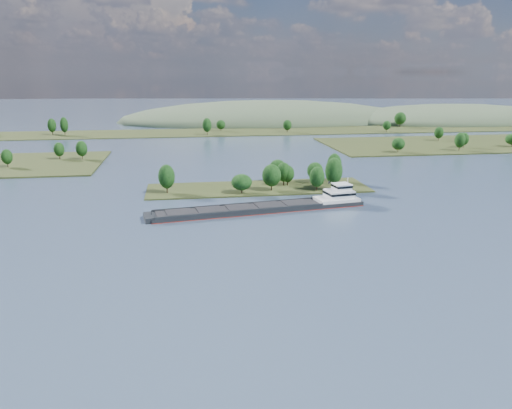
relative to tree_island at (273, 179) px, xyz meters
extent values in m
plane|color=#394A62|center=(-6.85, -59.13, -4.33)|extent=(1800.00, 1800.00, 0.00)
cube|color=#2A3316|center=(-6.85, 0.87, -4.33)|extent=(100.00, 30.00, 1.20)
cylinder|color=black|center=(17.66, -9.66, -1.95)|extent=(0.50, 0.50, 3.55)
ellipsoid|color=black|center=(17.66, -9.66, 2.56)|extent=(6.79, 6.79, 9.13)
cylinder|color=black|center=(4.49, 12.83, -2.01)|extent=(0.50, 0.50, 3.44)
ellipsoid|color=black|center=(4.49, 12.83, 2.37)|extent=(8.47, 8.47, 8.85)
cylinder|color=black|center=(-1.95, -5.94, -1.80)|extent=(0.50, 0.50, 3.85)
ellipsoid|color=black|center=(-1.95, -5.94, 3.09)|extent=(8.52, 8.52, 9.89)
cylinder|color=black|center=(5.43, 3.25, -1.97)|extent=(0.50, 0.50, 3.52)
ellipsoid|color=black|center=(5.43, 3.25, 2.52)|extent=(6.67, 6.67, 9.06)
cylinder|color=black|center=(-15.67, -9.12, -2.36)|extent=(0.50, 0.50, 2.73)
ellipsoid|color=black|center=(-15.67, -9.12, 1.11)|extent=(9.10, 9.10, 7.03)
cylinder|color=black|center=(-47.59, -3.90, -1.68)|extent=(0.50, 0.50, 4.10)
ellipsoid|color=black|center=(-47.59, -3.90, 3.53)|extent=(7.23, 7.23, 10.54)
cylinder|color=black|center=(7.22, 3.14, -2.19)|extent=(0.50, 0.50, 3.08)
ellipsoid|color=black|center=(7.22, 3.14, 1.73)|extent=(6.35, 6.35, 7.93)
cylinder|color=black|center=(30.97, 8.13, -1.51)|extent=(0.50, 0.50, 4.44)
ellipsoid|color=black|center=(30.97, 8.13, 4.14)|extent=(7.04, 7.04, 11.43)
cylinder|color=black|center=(25.76, -7.93, -1.38)|extent=(0.50, 0.50, 4.70)
ellipsoid|color=black|center=(25.76, -7.93, 4.60)|extent=(7.78, 7.78, 12.08)
cylinder|color=black|center=(21.31, 7.03, -2.13)|extent=(0.50, 0.50, 3.19)
ellipsoid|color=black|center=(21.31, 7.03, 1.93)|extent=(7.66, 7.66, 8.21)
cylinder|color=black|center=(-99.70, 90.38, -1.71)|extent=(0.50, 0.50, 3.64)
ellipsoid|color=black|center=(-99.70, 90.38, 2.92)|extent=(6.89, 6.89, 9.35)
cylinder|color=black|center=(-113.11, 92.78, -1.87)|extent=(0.50, 0.50, 3.32)
ellipsoid|color=black|center=(-113.11, 92.78, 2.36)|extent=(6.29, 6.29, 8.54)
cylinder|color=black|center=(-135.43, 69.74, -1.89)|extent=(0.50, 0.50, 3.28)
ellipsoid|color=black|center=(-135.43, 69.74, 2.28)|extent=(6.02, 6.02, 8.43)
cylinder|color=black|center=(98.92, 87.67, -1.97)|extent=(0.50, 0.50, 3.11)
ellipsoid|color=black|center=(98.92, 87.67, 1.98)|extent=(8.42, 8.42, 8.00)
cylinder|color=black|center=(188.14, 99.39, -2.02)|extent=(0.50, 0.50, 3.01)
ellipsoid|color=black|center=(188.14, 99.39, 1.81)|extent=(9.31, 9.31, 7.74)
cylinder|color=black|center=(142.36, 88.50, -1.57)|extent=(0.50, 0.50, 3.91)
ellipsoid|color=black|center=(142.36, 88.50, 3.41)|extent=(7.00, 7.00, 10.06)
cylinder|color=black|center=(152.21, 99.94, -1.82)|extent=(0.50, 0.50, 3.42)
ellipsoid|color=black|center=(152.21, 99.94, 2.52)|extent=(6.46, 6.46, 8.78)
cylinder|color=black|center=(153.50, 137.07, -1.82)|extent=(0.50, 0.50, 3.42)
ellipsoid|color=black|center=(153.50, 137.07, 2.53)|extent=(6.96, 6.96, 8.80)
cube|color=#2A3316|center=(-6.85, 220.87, -4.33)|extent=(900.00, 60.00, 1.20)
cylinder|color=black|center=(-146.45, 220.05, -1.48)|extent=(0.50, 0.50, 4.49)
ellipsoid|color=black|center=(-146.45, 220.05, 4.23)|extent=(7.08, 7.08, 11.55)
cylinder|color=black|center=(138.56, 200.44, -2.15)|extent=(0.50, 0.50, 3.15)
ellipsoid|color=black|center=(138.56, 200.44, 1.85)|extent=(7.07, 7.07, 8.10)
cylinder|color=black|center=(-5.25, 226.18, -2.10)|extent=(0.50, 0.50, 3.26)
ellipsoid|color=black|center=(-5.25, 226.18, 2.05)|extent=(7.99, 7.99, 8.39)
cylinder|color=black|center=(166.75, 235.83, -1.43)|extent=(0.50, 0.50, 4.60)
ellipsoid|color=black|center=(166.75, 235.83, 4.43)|extent=(11.02, 11.02, 11.84)
cylinder|color=black|center=(-135.74, 215.95, -1.26)|extent=(0.50, 0.50, 4.94)
ellipsoid|color=black|center=(-135.74, 215.95, 5.02)|extent=(6.54, 6.54, 12.70)
cylinder|color=black|center=(51.39, 209.89, -1.97)|extent=(0.50, 0.50, 3.52)
ellipsoid|color=black|center=(51.39, 209.89, 2.51)|extent=(7.61, 7.61, 9.05)
cylinder|color=black|center=(-18.77, 201.56, -1.43)|extent=(0.50, 0.50, 4.59)
ellipsoid|color=black|center=(-18.77, 201.56, 4.40)|extent=(7.61, 7.61, 11.80)
ellipsoid|color=#3F5138|center=(253.15, 290.87, -4.33)|extent=(260.00, 140.00, 36.00)
ellipsoid|color=#3F5138|center=(53.15, 320.87, -4.33)|extent=(320.00, 160.00, 44.00)
cube|color=black|center=(-11.91, -36.47, -3.81)|extent=(83.46, 22.92, 2.28)
cube|color=maroon|center=(-11.91, -36.47, -4.28)|extent=(83.69, 23.15, 0.26)
cube|color=black|center=(-20.88, -32.72, -2.36)|extent=(63.51, 10.24, 0.83)
cube|color=black|center=(-19.32, -42.75, -2.36)|extent=(63.51, 10.24, 0.83)
cube|color=black|center=(-20.10, -37.74, -2.52)|extent=(62.83, 18.72, 0.31)
cube|color=black|center=(-42.61, -41.22, -2.20)|extent=(10.51, 9.82, 0.36)
cube|color=black|center=(-31.36, -39.48, -2.20)|extent=(10.51, 9.82, 0.36)
cube|color=black|center=(-20.10, -37.74, -2.20)|extent=(10.51, 9.82, 0.36)
cube|color=black|center=(-8.84, -35.99, -2.20)|extent=(10.51, 9.82, 0.36)
cube|color=black|center=(2.42, -34.25, -2.20)|extent=(10.51, 9.82, 0.36)
cube|color=black|center=(-53.36, -42.89, -3.40)|extent=(4.50, 9.69, 2.07)
cylinder|color=black|center=(-52.34, -42.73, -1.95)|extent=(0.28, 0.28, 2.28)
cube|color=white|center=(19.81, -31.55, -2.05)|extent=(17.90, 12.36, 1.24)
cube|color=white|center=(20.84, -31.39, 0.02)|extent=(11.50, 9.77, 3.11)
cube|color=black|center=(20.84, -31.39, 0.44)|extent=(11.74, 10.01, 0.93)
cube|color=white|center=(21.86, -31.24, 2.71)|extent=(7.09, 7.09, 2.28)
cube|color=black|center=(21.86, -31.24, 3.13)|extent=(7.33, 7.33, 0.83)
cube|color=white|center=(21.86, -31.24, 3.96)|extent=(7.56, 7.56, 0.21)
cylinder|color=white|center=(24.42, -30.84, 5.20)|extent=(0.24, 0.24, 2.69)
cylinder|color=black|center=(17.29, -28.80, 4.16)|extent=(0.59, 0.59, 1.24)
camera|label=1|loc=(-40.97, -217.75, 47.06)|focal=35.00mm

